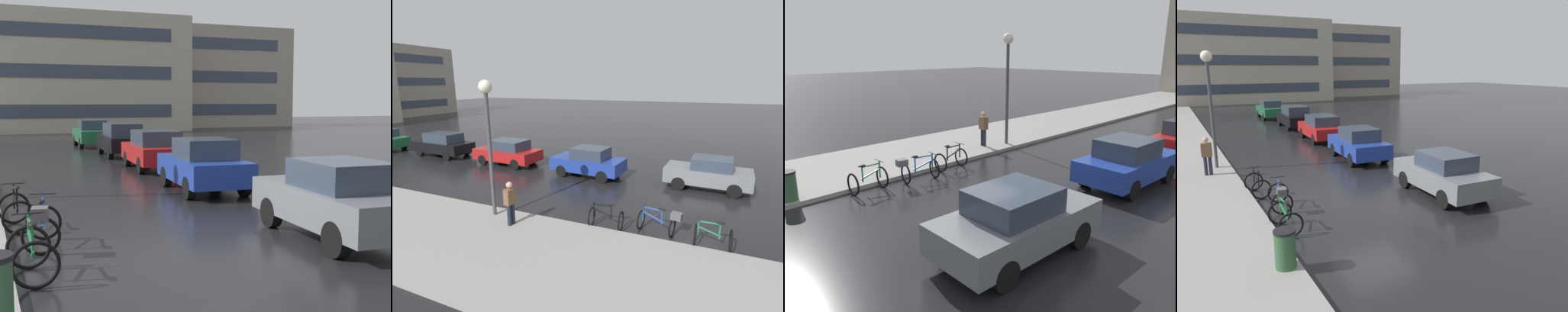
# 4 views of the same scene
# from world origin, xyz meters

# --- Properties ---
(ground_plane) EXTENTS (140.00, 140.00, 0.00)m
(ground_plane) POSITION_xyz_m (0.00, 0.00, 0.00)
(ground_plane) COLOR black
(bicycle_nearest) EXTENTS (0.73, 1.09, 0.94)m
(bicycle_nearest) POSITION_xyz_m (-3.32, -0.93, 0.40)
(bicycle_nearest) COLOR black
(bicycle_nearest) RESTS_ON ground
(bicycle_second) EXTENTS (0.86, 1.48, 0.94)m
(bicycle_second) POSITION_xyz_m (-3.00, 0.70, 0.48)
(bicycle_second) COLOR black
(bicycle_second) RESTS_ON ground
(bicycle_third) EXTENTS (0.74, 1.16, 0.95)m
(bicycle_third) POSITION_xyz_m (-3.33, 2.55, 0.39)
(bicycle_third) COLOR black
(bicycle_third) RESTS_ON ground
(car_grey) EXTENTS (1.94, 3.99, 1.55)m
(car_grey) POSITION_xyz_m (2.49, -0.55, 0.78)
(car_grey) COLOR slate
(car_grey) RESTS_ON ground
(car_blue) EXTENTS (2.08, 3.98, 1.59)m
(car_blue) POSITION_xyz_m (2.18, 5.55, 0.79)
(car_blue) COLOR navy
(car_blue) RESTS_ON ground
(car_red) EXTENTS (2.10, 4.16, 1.55)m
(car_red) POSITION_xyz_m (2.42, 11.12, 0.79)
(car_red) COLOR #AD1919
(car_red) RESTS_ON ground
(car_black) EXTENTS (1.99, 4.35, 1.62)m
(car_black) POSITION_xyz_m (2.47, 16.70, 0.82)
(car_black) COLOR black
(car_black) RESTS_ON ground
(car_green) EXTENTS (1.95, 4.29, 1.58)m
(car_green) POSITION_xyz_m (2.15, 22.65, 0.79)
(car_green) COLOR #1E6038
(car_green) RESTS_ON ground
(building_facade_main) EXTENTS (22.49, 10.91, 10.24)m
(building_facade_main) POSITION_xyz_m (2.70, 41.94, 5.12)
(building_facade_main) COLOR #B2A893
(building_facade_main) RESTS_ON ground
(building_facade_side) EXTENTS (22.03, 7.08, 10.24)m
(building_facade_side) POSITION_xyz_m (16.07, 44.30, 5.12)
(building_facade_side) COLOR #9E9384
(building_facade_side) RESTS_ON ground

